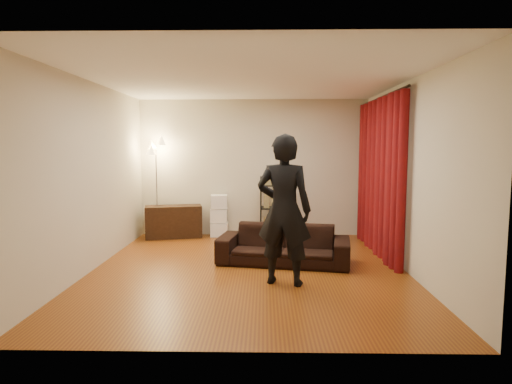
{
  "coord_description": "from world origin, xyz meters",
  "views": [
    {
      "loc": [
        0.23,
        -6.03,
        1.77
      ],
      "look_at": [
        0.1,
        0.3,
        1.1
      ],
      "focal_mm": 30.0,
      "sensor_mm": 36.0,
      "label": 1
    }
  ],
  "objects_px": {
    "person": "(284,210)",
    "storage_boxes": "(219,216)",
    "sofa": "(284,245)",
    "media_cabinet": "(174,222)",
    "wire_shelf": "(275,208)",
    "floor_lamp": "(157,189)"
  },
  "relations": [
    {
      "from": "person",
      "to": "storage_boxes",
      "type": "xyz_separation_m",
      "value": [
        -1.14,
        2.93,
        -0.55
      ]
    },
    {
      "from": "sofa",
      "to": "person",
      "type": "xyz_separation_m",
      "value": [
        -0.04,
        -0.97,
        0.68
      ]
    },
    {
      "from": "sofa",
      "to": "media_cabinet",
      "type": "distance_m",
      "value": 2.76
    },
    {
      "from": "person",
      "to": "storage_boxes",
      "type": "height_order",
      "value": "person"
    },
    {
      "from": "wire_shelf",
      "to": "floor_lamp",
      "type": "distance_m",
      "value": 2.33
    },
    {
      "from": "person",
      "to": "floor_lamp",
      "type": "relative_size",
      "value": 1.01
    },
    {
      "from": "person",
      "to": "media_cabinet",
      "type": "bearing_deg",
      "value": -39.69
    },
    {
      "from": "media_cabinet",
      "to": "wire_shelf",
      "type": "height_order",
      "value": "wire_shelf"
    },
    {
      "from": "sofa",
      "to": "storage_boxes",
      "type": "xyz_separation_m",
      "value": [
        -1.19,
        1.96,
        0.13
      ]
    },
    {
      "from": "sofa",
      "to": "person",
      "type": "distance_m",
      "value": 1.19
    },
    {
      "from": "sofa",
      "to": "wire_shelf",
      "type": "xyz_separation_m",
      "value": [
        -0.09,
        1.77,
        0.31
      ]
    },
    {
      "from": "sofa",
      "to": "floor_lamp",
      "type": "xyz_separation_m",
      "value": [
        -2.39,
        1.85,
        0.67
      ]
    },
    {
      "from": "sofa",
      "to": "floor_lamp",
      "type": "relative_size",
      "value": 1.03
    },
    {
      "from": "sofa",
      "to": "storage_boxes",
      "type": "distance_m",
      "value": 2.29
    },
    {
      "from": "sofa",
      "to": "person",
      "type": "relative_size",
      "value": 1.02
    },
    {
      "from": "sofa",
      "to": "floor_lamp",
      "type": "distance_m",
      "value": 3.1
    },
    {
      "from": "wire_shelf",
      "to": "floor_lamp",
      "type": "relative_size",
      "value": 0.63
    },
    {
      "from": "wire_shelf",
      "to": "floor_lamp",
      "type": "bearing_deg",
      "value": 159.33
    },
    {
      "from": "storage_boxes",
      "to": "floor_lamp",
      "type": "distance_m",
      "value": 1.33
    },
    {
      "from": "sofa",
      "to": "media_cabinet",
      "type": "bearing_deg",
      "value": 148.34
    },
    {
      "from": "person",
      "to": "wire_shelf",
      "type": "distance_m",
      "value": 2.77
    },
    {
      "from": "sofa",
      "to": "media_cabinet",
      "type": "xyz_separation_m",
      "value": [
        -2.07,
        1.83,
        0.03
      ]
    }
  ]
}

